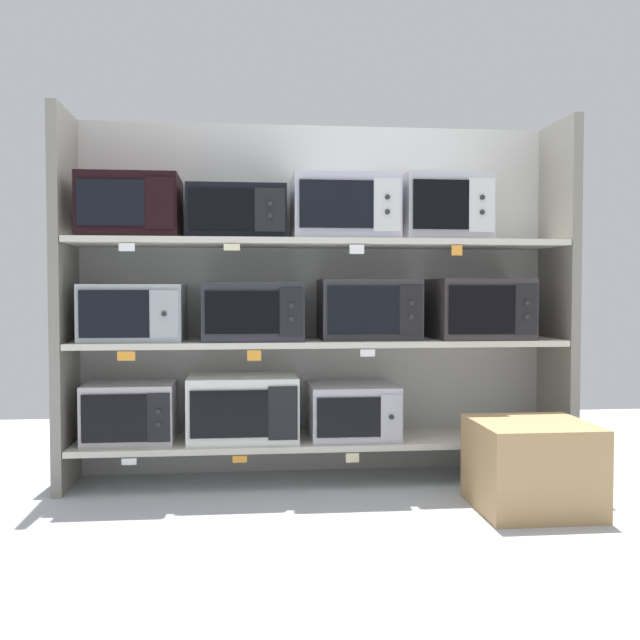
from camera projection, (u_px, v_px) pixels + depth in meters
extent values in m
cube|color=#B2B7BC|center=(347.00, 550.00, 2.80)|extent=(6.47, 6.00, 0.02)
cube|color=#B2B2AD|center=(316.00, 299.00, 3.99)|extent=(2.67, 0.04, 1.86)
cube|color=gray|center=(65.00, 300.00, 3.62)|extent=(0.05, 0.43, 1.86)
cube|color=gray|center=(558.00, 299.00, 3.88)|extent=(0.05, 0.43, 1.86)
cube|color=beige|center=(320.00, 441.00, 3.78)|extent=(2.47, 0.43, 0.03)
cube|color=#BAB0B7|center=(130.00, 412.00, 3.68)|extent=(0.44, 0.32, 0.29)
cube|color=black|center=(114.00, 418.00, 3.50)|extent=(0.31, 0.01, 0.23)
cube|color=black|center=(159.00, 418.00, 3.53)|extent=(0.11, 0.01, 0.24)
cylinder|color=#262628|center=(158.00, 425.00, 3.52)|extent=(0.02, 0.01, 0.02)
cylinder|color=#262628|center=(158.00, 411.00, 3.52)|extent=(0.02, 0.01, 0.02)
cube|color=silver|center=(243.00, 408.00, 3.73)|extent=(0.55, 0.38, 0.33)
cube|color=black|center=(229.00, 414.00, 3.53)|extent=(0.37, 0.01, 0.23)
cube|color=black|center=(283.00, 413.00, 3.56)|extent=(0.14, 0.01, 0.26)
cube|color=#B6B4C2|center=(353.00, 411.00, 3.79)|extent=(0.45, 0.38, 0.27)
cube|color=black|center=(349.00, 417.00, 3.59)|extent=(0.31, 0.01, 0.20)
cube|color=#B6B4C2|center=(391.00, 417.00, 3.62)|extent=(0.10, 0.01, 0.22)
cylinder|color=#262628|center=(391.00, 417.00, 3.61)|extent=(0.02, 0.01, 0.02)
cube|color=white|center=(129.00, 462.00, 3.47)|extent=(0.07, 0.00, 0.03)
cube|color=orange|center=(240.00, 459.00, 3.52)|extent=(0.07, 0.00, 0.03)
cube|color=beige|center=(352.00, 458.00, 3.58)|extent=(0.06, 0.00, 0.04)
cube|color=beige|center=(320.00, 342.00, 3.76)|extent=(2.47, 0.43, 0.03)
cube|color=#99A1A6|center=(134.00, 313.00, 3.66)|extent=(0.49, 0.39, 0.28)
cube|color=black|center=(114.00, 314.00, 3.45)|extent=(0.33, 0.01, 0.22)
cube|color=#99A1A6|center=(164.00, 314.00, 3.48)|extent=(0.14, 0.01, 0.22)
cylinder|color=#262628|center=(164.00, 314.00, 3.47)|extent=(0.02, 0.01, 0.02)
cube|color=#292830|center=(253.00, 311.00, 3.72)|extent=(0.50, 0.41, 0.29)
cube|color=black|center=(242.00, 312.00, 3.50)|extent=(0.35, 0.01, 0.20)
cube|color=black|center=(291.00, 312.00, 3.53)|extent=(0.11, 0.01, 0.23)
cylinder|color=#262628|center=(291.00, 319.00, 3.52)|extent=(0.02, 0.01, 0.02)
cylinder|color=#262628|center=(291.00, 306.00, 3.52)|extent=(0.02, 0.01, 0.02)
cube|color=#2D2D2E|center=(368.00, 309.00, 3.78)|extent=(0.50, 0.34, 0.31)
cube|color=black|center=(364.00, 310.00, 3.60)|extent=(0.36, 0.01, 0.24)
cube|color=black|center=(411.00, 310.00, 3.63)|extent=(0.12, 0.01, 0.25)
cylinder|color=#262628|center=(411.00, 317.00, 3.62)|extent=(0.02, 0.01, 0.02)
cylinder|color=#262628|center=(411.00, 303.00, 3.62)|extent=(0.02, 0.01, 0.02)
cube|color=#322C2E|center=(479.00, 309.00, 3.84)|extent=(0.48, 0.42, 0.31)
cube|color=black|center=(482.00, 310.00, 3.62)|extent=(0.34, 0.01, 0.24)
cube|color=black|center=(526.00, 310.00, 3.65)|extent=(0.11, 0.01, 0.25)
cylinder|color=#262628|center=(527.00, 317.00, 3.64)|extent=(0.02, 0.01, 0.02)
cylinder|color=#262628|center=(527.00, 303.00, 3.64)|extent=(0.02, 0.01, 0.02)
cube|color=orange|center=(126.00, 356.00, 3.45)|extent=(0.08, 0.00, 0.04)
cube|color=orange|center=(254.00, 356.00, 3.51)|extent=(0.07, 0.00, 0.05)
cube|color=white|center=(368.00, 353.00, 3.57)|extent=(0.07, 0.00, 0.03)
cube|color=beige|center=(320.00, 243.00, 3.74)|extent=(2.47, 0.43, 0.03)
cube|color=black|center=(131.00, 208.00, 3.64)|extent=(0.47, 0.42, 0.31)
cube|color=black|center=(111.00, 202.00, 3.42)|extent=(0.31, 0.01, 0.21)
cube|color=black|center=(159.00, 203.00, 3.44)|extent=(0.14, 0.01, 0.24)
cube|color=black|center=(237.00, 213.00, 3.69)|extent=(0.49, 0.36, 0.26)
cube|color=black|center=(222.00, 209.00, 3.50)|extent=(0.31, 0.01, 0.19)
cube|color=black|center=(270.00, 210.00, 3.52)|extent=(0.15, 0.01, 0.21)
cylinder|color=#262628|center=(270.00, 216.00, 3.52)|extent=(0.02, 0.01, 0.02)
cylinder|color=#262628|center=(270.00, 204.00, 3.51)|extent=(0.02, 0.01, 0.02)
cube|color=#B5B4C4|center=(344.00, 209.00, 3.75)|extent=(0.52, 0.39, 0.32)
cube|color=black|center=(337.00, 204.00, 3.54)|extent=(0.36, 0.01, 0.23)
cube|color=silver|center=(387.00, 205.00, 3.56)|extent=(0.13, 0.01, 0.26)
cylinder|color=#262628|center=(387.00, 212.00, 3.56)|extent=(0.02, 0.01, 0.02)
cylinder|color=#262628|center=(387.00, 197.00, 3.55)|extent=(0.02, 0.01, 0.02)
cube|color=#B5B4BE|center=(443.00, 209.00, 3.80)|extent=(0.44, 0.37, 0.33)
cube|color=black|center=(441.00, 204.00, 3.60)|extent=(0.28, 0.01, 0.24)
cube|color=silver|center=(482.00, 205.00, 3.63)|extent=(0.13, 0.01, 0.27)
cylinder|color=#262628|center=(482.00, 212.00, 3.62)|extent=(0.02, 0.01, 0.02)
cylinder|color=#262628|center=(482.00, 197.00, 3.62)|extent=(0.02, 0.01, 0.02)
cube|color=white|center=(127.00, 247.00, 3.43)|extent=(0.07, 0.00, 0.04)
cube|color=beige|center=(232.00, 247.00, 3.48)|extent=(0.08, 0.00, 0.03)
cube|color=white|center=(357.00, 249.00, 3.54)|extent=(0.07, 0.00, 0.04)
cube|color=orange|center=(457.00, 250.00, 3.59)|extent=(0.05, 0.00, 0.05)
cube|color=tan|center=(532.00, 466.00, 3.27)|extent=(0.50, 0.50, 0.39)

